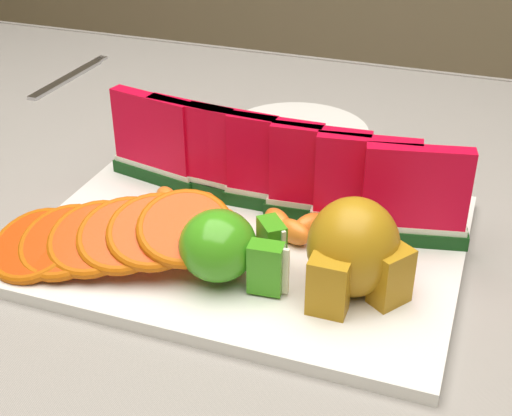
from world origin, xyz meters
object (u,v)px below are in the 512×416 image
(apple_cluster, at_px, (227,247))
(side_plate, at_px, (297,133))
(pear_cluster, at_px, (354,251))
(platter, at_px, (247,240))
(fork, at_px, (70,77))

(apple_cluster, bearing_deg, side_plate, 96.10)
(apple_cluster, bearing_deg, pear_cluster, 12.01)
(platter, distance_m, pear_cluster, 0.13)
(fork, bearing_deg, platter, -39.28)
(pear_cluster, xyz_separation_m, side_plate, (-0.14, 0.30, -0.05))
(platter, xyz_separation_m, fork, (-0.41, 0.34, -0.00))
(apple_cluster, distance_m, pear_cluster, 0.11)
(side_plate, distance_m, fork, 0.39)
(platter, height_order, pear_cluster, pear_cluster)
(apple_cluster, distance_m, side_plate, 0.33)
(pear_cluster, distance_m, fork, 0.65)
(pear_cluster, height_order, side_plate, pear_cluster)
(pear_cluster, bearing_deg, fork, 143.70)
(side_plate, height_order, fork, side_plate)
(platter, distance_m, fork, 0.53)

